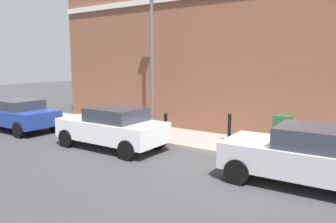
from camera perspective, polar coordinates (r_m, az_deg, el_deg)
ground at (r=9.64m, az=13.68°, el=-9.83°), size 80.00×80.00×0.00m
sidewalk at (r=14.30m, az=-6.33°, el=-3.27°), size 2.46×30.00×0.15m
corner_building at (r=17.48m, az=7.86°, el=13.96°), size 7.57×13.39×9.32m
car_silver at (r=8.65m, az=24.53°, el=-7.20°), size 1.95×4.41×1.49m
car_white at (r=11.59m, az=-9.73°, el=-2.71°), size 1.86×3.97×1.46m
car_blue at (r=16.07m, az=-25.13°, el=-0.32°), size 1.89×4.38×1.37m
utility_cabinet at (r=11.30m, az=19.33°, el=-3.77°), size 0.46×0.61×1.15m
bollard_near_cabinet at (r=12.00m, az=10.69°, el=-2.60°), size 0.14×0.14×1.04m
bollard_far_kerb at (r=11.92m, az=-0.40°, el=-2.53°), size 0.14×0.14×1.04m
lamppost at (r=13.65m, az=-2.84°, el=9.84°), size 0.20×0.44×5.72m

